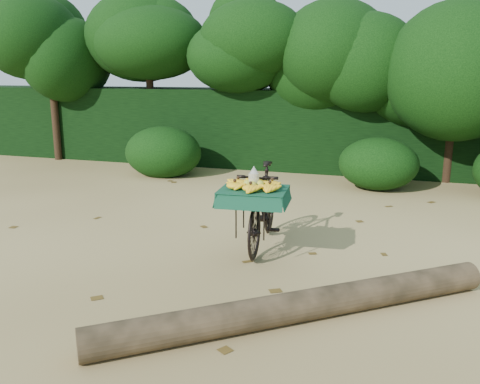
% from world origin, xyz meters
% --- Properties ---
extents(ground, '(80.00, 80.00, 0.00)m').
position_xyz_m(ground, '(0.00, 0.00, 0.00)').
color(ground, tan).
rests_on(ground, ground).
extents(vendor_bicycle, '(0.82, 1.85, 1.07)m').
position_xyz_m(vendor_bicycle, '(0.28, 0.50, 0.55)').
color(vendor_bicycle, black).
rests_on(vendor_bicycle, ground).
extents(fallen_log, '(3.20, 2.68, 0.28)m').
position_xyz_m(fallen_log, '(1.17, -1.32, 0.14)').
color(fallen_log, brown).
rests_on(fallen_log, ground).
extents(hedge_backdrop, '(26.00, 1.80, 1.80)m').
position_xyz_m(hedge_backdrop, '(0.00, 6.30, 0.90)').
color(hedge_backdrop, black).
rests_on(hedge_backdrop, ground).
extents(tree_row, '(14.50, 2.00, 4.00)m').
position_xyz_m(tree_row, '(-0.65, 5.50, 2.00)').
color(tree_row, black).
rests_on(tree_row, ground).
extents(bush_clumps, '(8.80, 1.70, 0.90)m').
position_xyz_m(bush_clumps, '(0.50, 4.30, 0.45)').
color(bush_clumps, black).
rests_on(bush_clumps, ground).
extents(leaf_litter, '(7.00, 7.30, 0.01)m').
position_xyz_m(leaf_litter, '(0.00, 0.65, 0.01)').
color(leaf_litter, '#543E16').
rests_on(leaf_litter, ground).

